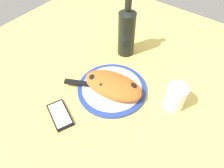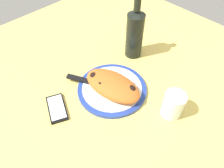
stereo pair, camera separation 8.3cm
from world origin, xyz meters
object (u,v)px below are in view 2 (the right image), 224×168
(fork, at_px, (120,75))
(water_glass, at_px, (173,106))
(calzone, at_px, (113,85))
(knife, at_px, (86,81))
(wine_bottle, at_px, (135,33))
(plate, at_px, (112,89))
(smartphone, at_px, (57,108))

(fork, bearing_deg, water_glass, -177.55)
(calzone, xyz_separation_m, fork, (0.03, -0.07, -0.02))
(calzone, relative_size, knife, 1.11)
(wine_bottle, bearing_deg, knife, 89.58)
(plate, distance_m, water_glass, 0.24)
(smartphone, height_order, water_glass, water_glass)
(plate, relative_size, smartphone, 1.96)
(plate, bearing_deg, fork, -71.95)
(calzone, distance_m, fork, 0.09)
(plate, bearing_deg, water_glass, -160.97)
(calzone, height_order, fork, calzone)
(calzone, bearing_deg, plate, -34.97)
(plate, distance_m, fork, 0.07)
(calzone, xyz_separation_m, wine_bottle, (0.10, -0.23, 0.07))
(knife, bearing_deg, plate, -149.88)
(knife, bearing_deg, water_glass, -157.55)
(water_glass, height_order, wine_bottle, wine_bottle)
(water_glass, bearing_deg, smartphone, 43.57)
(plate, height_order, smartphone, plate)
(calzone, distance_m, water_glass, 0.23)
(knife, height_order, smartphone, knife)
(plate, relative_size, wine_bottle, 0.98)
(plate, xyz_separation_m, wine_bottle, (0.09, -0.23, 0.11))
(knife, bearing_deg, smartphone, 95.77)
(calzone, xyz_separation_m, smartphone, (0.09, 0.20, -0.04))
(knife, relative_size, wine_bottle, 0.82)
(water_glass, distance_m, wine_bottle, 0.36)
(plate, xyz_separation_m, water_glass, (-0.23, -0.08, 0.04))
(smartphone, relative_size, wine_bottle, 0.50)
(water_glass, bearing_deg, fork, 2.45)
(fork, bearing_deg, calzone, 113.20)
(fork, xyz_separation_m, wine_bottle, (0.07, -0.16, 0.10))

